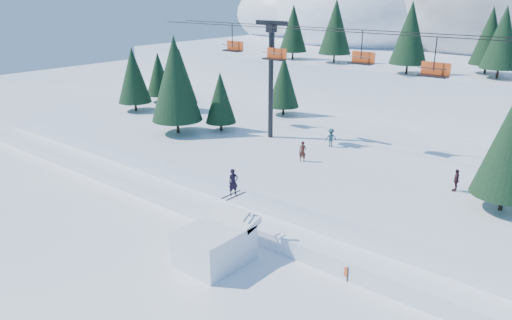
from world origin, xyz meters
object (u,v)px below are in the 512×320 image
Objects in this scene: chairlift at (391,75)px; banner_far at (431,285)px; jump_kicker at (216,243)px; banner_near at (328,263)px.

chairlift reaches higher than banner_far.
jump_kicker reaches higher than banner_far.
jump_kicker is 1.91× the size of banner_near.
chairlift reaches higher than banner_near.
jump_kicker reaches higher than banner_near.
banner_near and banner_far have the same top height.
jump_kicker is at bearing -150.02° from banner_near.
jump_kicker is 6.56m from banner_near.
chairlift is 15.87m from banner_near.
jump_kicker is at bearing -156.30° from banner_far.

